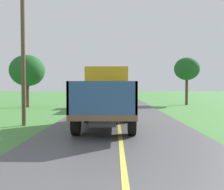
{
  "coord_description": "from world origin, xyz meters",
  "views": [
    {
      "loc": [
        -0.19,
        -1.89,
        1.89
      ],
      "look_at": [
        -0.37,
        12.66,
        1.4
      ],
      "focal_mm": 38.68,
      "sensor_mm": 36.0,
      "label": 1
    }
  ],
  "objects_px": {
    "banana_truck_far": "(109,91)",
    "roadside_tree_mid_right": "(187,69)",
    "roadside_tree_near_left": "(27,71)",
    "banana_truck_near": "(106,96)",
    "utility_pole_roadside": "(23,38)"
  },
  "relations": [
    {
      "from": "roadside_tree_near_left",
      "to": "roadside_tree_mid_right",
      "type": "bearing_deg",
      "value": 11.76
    },
    {
      "from": "roadside_tree_mid_right",
      "to": "roadside_tree_near_left",
      "type": "bearing_deg",
      "value": -168.24
    },
    {
      "from": "banana_truck_far",
      "to": "roadside_tree_mid_right",
      "type": "bearing_deg",
      "value": 22.89
    },
    {
      "from": "banana_truck_near",
      "to": "roadside_tree_near_left",
      "type": "bearing_deg",
      "value": 125.67
    },
    {
      "from": "banana_truck_near",
      "to": "roadside_tree_mid_right",
      "type": "relative_size",
      "value": 1.17
    },
    {
      "from": "roadside_tree_near_left",
      "to": "banana_truck_far",
      "type": "bearing_deg",
      "value": -1.23
    },
    {
      "from": "banana_truck_near",
      "to": "banana_truck_far",
      "type": "distance_m",
      "value": 10.52
    },
    {
      "from": "banana_truck_near",
      "to": "utility_pole_roadside",
      "type": "distance_m",
      "value": 4.91
    },
    {
      "from": "banana_truck_far",
      "to": "roadside_tree_near_left",
      "type": "height_order",
      "value": "roadside_tree_near_left"
    },
    {
      "from": "banana_truck_near",
      "to": "roadside_tree_mid_right",
      "type": "bearing_deg",
      "value": 60.27
    },
    {
      "from": "banana_truck_far",
      "to": "roadside_tree_near_left",
      "type": "relative_size",
      "value": 1.2
    },
    {
      "from": "banana_truck_near",
      "to": "utility_pole_roadside",
      "type": "xyz_separation_m",
      "value": [
        -4.03,
        0.18,
        2.79
      ]
    },
    {
      "from": "banana_truck_near",
      "to": "roadside_tree_near_left",
      "type": "distance_m",
      "value": 13.28
    },
    {
      "from": "banana_truck_far",
      "to": "roadside_tree_near_left",
      "type": "distance_m",
      "value": 7.77
    },
    {
      "from": "banana_truck_far",
      "to": "roadside_tree_mid_right",
      "type": "distance_m",
      "value": 9.07
    }
  ]
}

